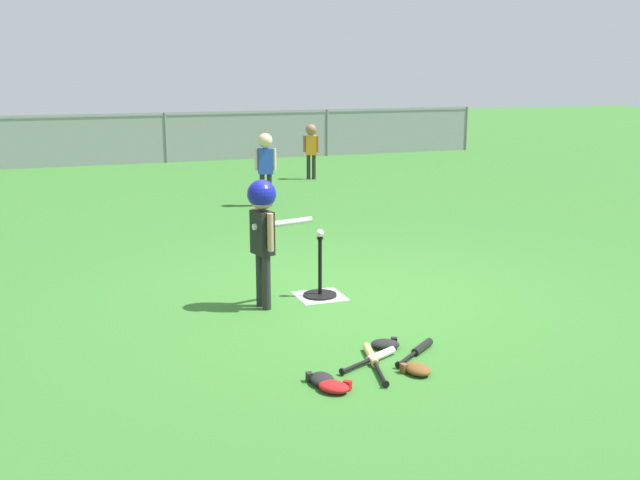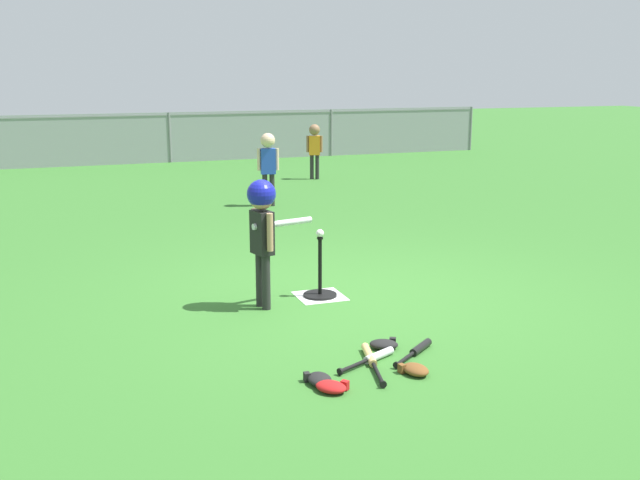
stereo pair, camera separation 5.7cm
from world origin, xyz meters
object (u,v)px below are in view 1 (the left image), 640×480
(glove_outfield_drop, at_px, (417,369))
(fielder_near_left, at_px, (311,144))
(spare_bat_wood, at_px, (373,359))
(spare_bat_black, at_px, (419,349))
(batter_child, at_px, (263,217))
(fielder_deep_left, at_px, (265,159))
(batting_tee, at_px, (320,288))
(spare_bat_silver, at_px, (375,357))
(glove_near_bats, at_px, (386,344))
(glove_tossed_aside, at_px, (334,387))
(baseball_on_tee, at_px, (320,233))
(glove_by_plate, at_px, (321,379))

(glove_outfield_drop, bearing_deg, fielder_near_left, 74.64)
(spare_bat_wood, relative_size, spare_bat_black, 1.48)
(spare_bat_black, height_order, glove_outfield_drop, glove_outfield_drop)
(batter_child, bearing_deg, fielder_deep_left, 73.41)
(batting_tee, distance_m, spare_bat_silver, 1.66)
(batter_child, relative_size, spare_bat_silver, 2.15)
(glove_near_bats, relative_size, glove_tossed_aside, 0.99)
(spare_bat_wood, distance_m, glove_outfield_drop, 0.37)
(fielder_near_left, height_order, spare_bat_silver, fielder_near_left)
(baseball_on_tee, height_order, glove_outfield_drop, baseball_on_tee)
(glove_by_plate, relative_size, glove_outfield_drop, 0.92)
(baseball_on_tee, bearing_deg, spare_bat_black, -83.01)
(batting_tee, bearing_deg, glove_near_bats, -89.86)
(spare_bat_silver, relative_size, glove_by_plate, 2.40)
(batting_tee, relative_size, spare_bat_silver, 1.06)
(spare_bat_silver, bearing_deg, glove_by_plate, -155.01)
(spare_bat_silver, bearing_deg, spare_bat_wood, -152.37)
(glove_near_bats, xyz_separation_m, glove_tossed_aside, (-0.66, -0.59, 0.00))
(fielder_near_left, height_order, glove_by_plate, fielder_near_left)
(batting_tee, xyz_separation_m, spare_bat_wood, (-0.21, -1.66, -0.06))
(glove_near_bats, bearing_deg, glove_by_plate, -147.34)
(fielder_near_left, distance_m, spare_bat_black, 9.24)
(fielder_deep_left, distance_m, glove_tossed_aside, 7.01)
(baseball_on_tee, xyz_separation_m, spare_bat_wood, (-0.21, -1.66, -0.59))
(spare_bat_silver, distance_m, spare_bat_black, 0.38)
(batter_child, xyz_separation_m, glove_outfield_drop, (0.59, -1.82, -0.80))
(batting_tee, height_order, batter_child, batter_child)
(batting_tee, distance_m, batter_child, 0.96)
(glove_outfield_drop, bearing_deg, baseball_on_tee, 90.02)
(baseball_on_tee, height_order, fielder_deep_left, fielder_deep_left)
(fielder_deep_left, bearing_deg, glove_outfield_drop, -97.39)
(spare_bat_black, bearing_deg, glove_by_plate, -163.27)
(baseball_on_tee, relative_size, batter_child, 0.06)
(batting_tee, bearing_deg, baseball_on_tee, 180.00)
(glove_tossed_aside, bearing_deg, spare_bat_wood, 39.54)
(batter_child, bearing_deg, spare_bat_silver, -74.69)
(glove_near_bats, bearing_deg, spare_bat_silver, -131.32)
(batter_child, distance_m, glove_outfield_drop, 2.07)
(fielder_deep_left, relative_size, spare_bat_black, 2.40)
(spare_bat_silver, bearing_deg, batting_tee, 83.82)
(fielder_deep_left, distance_m, spare_bat_black, 6.47)
(batter_child, height_order, spare_bat_silver, batter_child)
(spare_bat_silver, bearing_deg, spare_bat_black, 4.20)
(glove_by_plate, bearing_deg, spare_bat_silver, 24.99)
(glove_outfield_drop, bearing_deg, fielder_deep_left, 82.61)
(fielder_near_left, distance_m, glove_by_plate, 9.75)
(baseball_on_tee, relative_size, glove_by_plate, 0.33)
(fielder_near_left, bearing_deg, glove_tossed_aside, -108.94)
(spare_bat_black, xyz_separation_m, glove_outfield_drop, (-0.20, -0.34, 0.01))
(spare_bat_black, bearing_deg, fielder_deep_left, 83.96)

